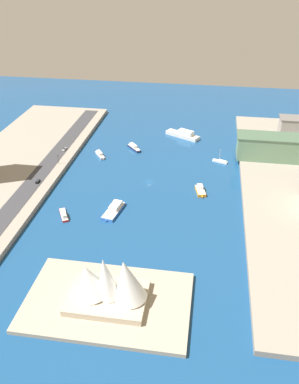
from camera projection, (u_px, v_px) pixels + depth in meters
The scene contains 17 objects.
ground_plane at pixel (149, 182), 253.62m from camera, with size 440.00×440.00×0.00m, color navy.
quay_east at pixel (11, 169), 265.16m from camera, with size 70.00×240.00×2.92m, color gray.
peninsula_point at pixel (108, 302), 165.54m from camera, with size 68.03×42.61×2.00m, color #A89E89.
road_strip at pixel (43, 169), 261.38m from camera, with size 11.39×228.00×0.15m, color #38383D.
patrol_launch_navy at pixel (134, 147), 294.72m from camera, with size 12.08×13.46×3.43m.
ferry_white_commuter at pixel (183, 134), 313.38m from camera, with size 28.26×19.24×6.11m.
sailboat_small_white at pixel (220, 161), 276.49m from camera, with size 11.17×6.15×9.80m.
yacht_sleek_gray at pixel (100, 155), 284.56m from camera, with size 10.05×12.84×3.31m.
water_taxi_orange at pixel (200, 190), 241.85m from camera, with size 7.36×13.77×3.71m.
tugboat_red at pixel (64, 215), 219.82m from camera, with size 8.95×13.26×3.19m.
catamaran_blue at pixel (114, 209), 223.90m from camera, with size 10.31×20.68×3.72m.
terminal_long_green at pixel (270, 147), 272.17m from camera, with size 45.94×17.68×16.22m.
suv_black at pixel (38, 181), 246.38m from camera, with size 1.91×4.35×1.44m.
van_white at pixel (64, 149), 286.44m from camera, with size 2.11×4.60×1.44m.
traffic_light_waterfront at pixel (58, 158), 266.45m from camera, with size 0.36×0.36×6.50m.
opera_landmark at pixel (109, 284), 160.10m from camera, with size 32.53×23.08×22.48m.
park_tree_cluster at pixel (298, 150), 273.96m from camera, with size 8.60×21.95×9.30m.
Camera 1 is at (-34.62, 217.93, 125.19)m, focal length 37.54 mm.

